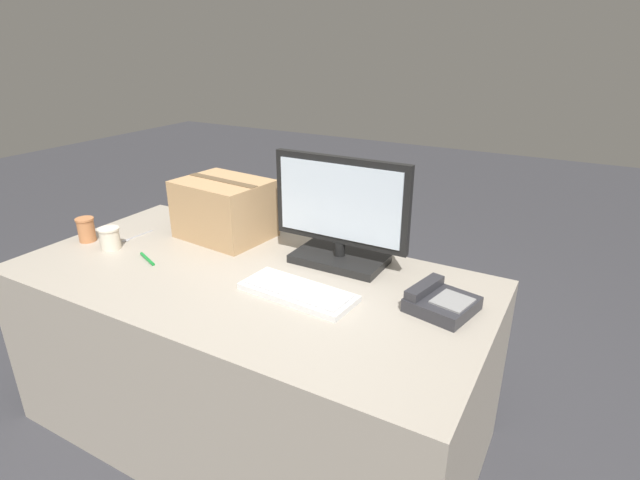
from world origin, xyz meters
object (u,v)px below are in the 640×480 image
object	(u,v)px
paper_cup_right	(110,238)
pen_marker	(147,259)
desk_phone	(440,302)
spoon	(133,238)
monitor	(340,218)
paper_cup_left	(86,230)
keyboard	(298,292)
cardboard_box	(224,209)

from	to	relation	value
paper_cup_right	pen_marker	distance (m)	0.22
desk_phone	spoon	xyz separation A→B (m)	(-1.36, -0.06, -0.03)
paper_cup_right	spoon	xyz separation A→B (m)	(-0.02, 0.12, -0.04)
pen_marker	spoon	bearing A→B (deg)	173.45
desk_phone	paper_cup_right	bearing A→B (deg)	-159.63
paper_cup_right	spoon	bearing A→B (deg)	97.09
monitor	paper_cup_left	distance (m)	1.11
desk_phone	pen_marker	size ratio (longest dim) A/B	1.79
monitor	keyboard	world-z (taller)	monitor
keyboard	paper_cup_right	xyz separation A→B (m)	(-0.89, -0.04, 0.03)
keyboard	desk_phone	size ratio (longest dim) A/B	1.84
monitor	paper_cup_right	xyz separation A→B (m)	(-0.89, -0.35, -0.14)
keyboard	paper_cup_right	size ratio (longest dim) A/B	4.57
monitor	pen_marker	bearing A→B (deg)	-152.15
spoon	pen_marker	bearing A→B (deg)	64.64
desk_phone	spoon	world-z (taller)	desk_phone
monitor	spoon	xyz separation A→B (m)	(-0.91, -0.22, -0.18)
paper_cup_left	cardboard_box	size ratio (longest dim) A/B	0.26
desk_phone	monitor	bearing A→B (deg)	172.82
keyboard	pen_marker	world-z (taller)	keyboard
monitor	paper_cup_left	xyz separation A→B (m)	(-1.05, -0.34, -0.13)
desk_phone	pen_marker	distance (m)	1.14
desk_phone	pen_marker	bearing A→B (deg)	-157.68
monitor	spoon	distance (m)	0.95
paper_cup_left	spoon	world-z (taller)	paper_cup_left
desk_phone	cardboard_box	distance (m)	1.04
paper_cup_left	paper_cup_right	bearing A→B (deg)	-3.04
spoon	keyboard	bearing A→B (deg)	88.82
monitor	paper_cup_right	bearing A→B (deg)	-158.77
keyboard	cardboard_box	size ratio (longest dim) A/B	1.04
monitor	cardboard_box	distance (m)	0.57
desk_phone	paper_cup_left	xyz separation A→B (m)	(-1.51, -0.18, 0.03)
paper_cup_left	spoon	distance (m)	0.19
paper_cup_left	spoon	bearing A→B (deg)	38.90
paper_cup_left	pen_marker	world-z (taller)	paper_cup_left
monitor	keyboard	distance (m)	0.35
keyboard	cardboard_box	bearing A→B (deg)	155.77
keyboard	spoon	size ratio (longest dim) A/B	2.61
pen_marker	desk_phone	bearing A→B (deg)	32.72
cardboard_box	pen_marker	size ratio (longest dim) A/B	3.17
paper_cup_left	paper_cup_right	distance (m)	0.16
spoon	cardboard_box	distance (m)	0.43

